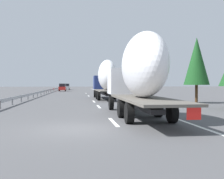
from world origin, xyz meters
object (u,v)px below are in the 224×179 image
Objects in this scene: road_sign at (111,82)px; truck_lead at (106,78)px; car_silver_hatch at (67,87)px; car_red_compact at (62,87)px; truck_trailing at (139,72)px.

truck_lead is at bearing 171.07° from road_sign.
road_sign is (-35.39, -10.00, 1.30)m from car_silver_hatch.
truck_lead reaches higher than car_red_compact.
truck_lead is 38.64m from car_red_compact.
road_sign is at bearing -164.22° from car_silver_hatch.
car_silver_hatch is (17.23, -0.49, -0.00)m from car_red_compact.
car_red_compact is 0.88× the size of car_silver_hatch.
car_silver_hatch is (55.12, 6.90, -1.67)m from truck_lead.
truck_trailing is at bearing -174.62° from car_silver_hatch.
car_red_compact is (37.89, 7.39, -1.67)m from truck_lead.
truck_trailing is at bearing 175.32° from road_sign.
road_sign reaches higher than car_silver_hatch.
truck_trailing reaches higher than road_sign.
truck_lead is 3.07× the size of car_red_compact.
truck_lead is at bearing -168.97° from car_red_compact.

